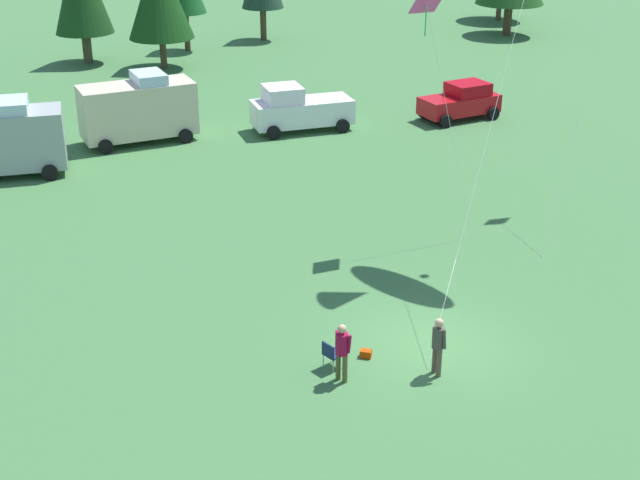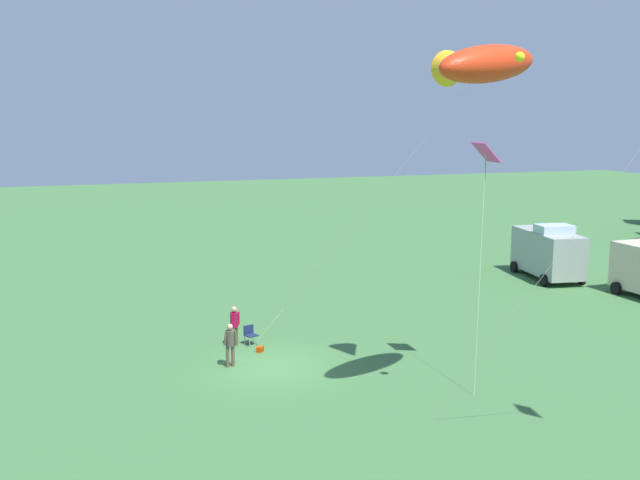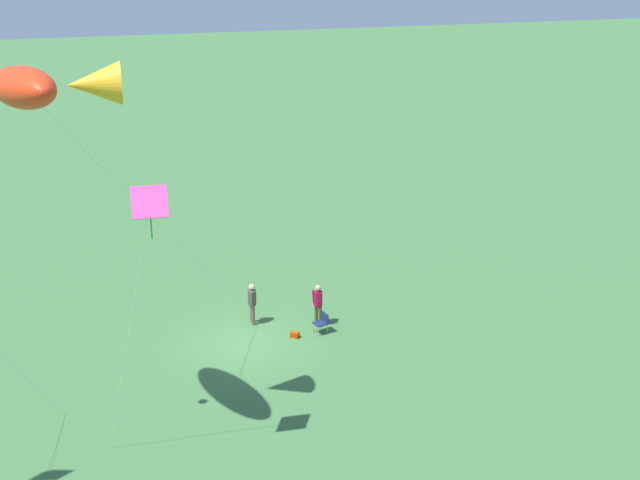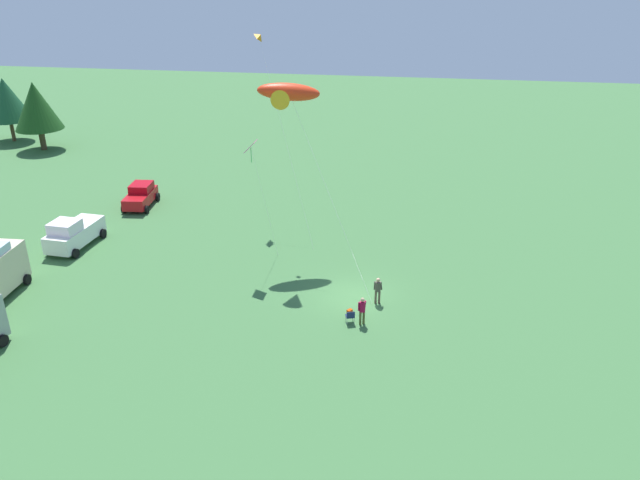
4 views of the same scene
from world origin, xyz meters
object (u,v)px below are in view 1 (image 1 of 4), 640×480
at_px(person_kite_flyer, 438,342).
at_px(kite_diamond_rainbow, 427,10).
at_px(van_motorhome_grey, 0,139).
at_px(van_camper_beige, 138,109).
at_px(person_spectator, 342,348).
at_px(truck_white_pickup, 299,109).
at_px(folding_chair, 331,353).
at_px(backpack_on_grass, 366,354).
at_px(car_red_sedan, 461,101).

bearing_deg(person_kite_flyer, kite_diamond_rainbow, 60.36).
distance_m(van_motorhome_grey, van_camper_beige, 6.98).
distance_m(person_spectator, truck_white_pickup, 22.99).
distance_m(folding_chair, backpack_on_grass, 1.21).
bearing_deg(backpack_on_grass, car_red_sedan, 53.33).
relative_size(folding_chair, person_spectator, 0.47).
xyz_separation_m(van_motorhome_grey, truck_white_pickup, (14.32, 1.29, -0.54)).
bearing_deg(van_camper_beige, person_kite_flyer, -85.20).
distance_m(van_motorhome_grey, car_red_sedan, 22.94).
xyz_separation_m(person_spectator, van_camper_beige, (-0.64, 23.07, 0.62)).
xyz_separation_m(person_kite_flyer, van_motorhome_grey, (-9.71, 21.25, 0.62)).
bearing_deg(person_spectator, person_kite_flyer, -47.79).
bearing_deg(car_red_sedan, folding_chair, -134.06).
height_order(folding_chair, car_red_sedan, car_red_sedan).
bearing_deg(truck_white_pickup, folding_chair, 75.27).
height_order(person_kite_flyer, van_motorhome_grey, van_motorhome_grey).
height_order(person_spectator, kite_diamond_rainbow, kite_diamond_rainbow).
bearing_deg(backpack_on_grass, person_kite_flyer, -47.23).
xyz_separation_m(person_kite_flyer, folding_chair, (-2.56, 1.38, -0.53)).
relative_size(person_spectator, truck_white_pickup, 0.34).
bearing_deg(truck_white_pickup, backpack_on_grass, 77.96).
bearing_deg(car_red_sedan, truck_white_pickup, 165.67).
distance_m(person_spectator, van_motorhome_grey, 21.78).
bearing_deg(van_camper_beige, kite_diamond_rainbow, -67.40).
height_order(van_camper_beige, kite_diamond_rainbow, kite_diamond_rainbow).
bearing_deg(person_kite_flyer, folding_chair, 146.79).
bearing_deg(truck_white_pickup, van_motorhome_grey, 9.14).
distance_m(person_kite_flyer, kite_diamond_rainbow, 11.98).
relative_size(folding_chair, truck_white_pickup, 0.16).
height_order(van_motorhome_grey, car_red_sedan, van_motorhome_grey).
xyz_separation_m(person_spectator, truck_white_pickup, (7.16, 21.85, 0.08)).
distance_m(van_camper_beige, truck_white_pickup, 7.91).
distance_m(backpack_on_grass, van_camper_beige, 22.35).
relative_size(person_kite_flyer, van_motorhome_grey, 0.31).
xyz_separation_m(person_kite_flyer, kite_diamond_rainbow, (3.99, 8.68, 7.23)).
height_order(person_kite_flyer, backpack_on_grass, person_kite_flyer).
bearing_deg(person_spectator, van_motorhome_grey, 76.66).
bearing_deg(car_red_sedan, person_kite_flyer, -127.49).
bearing_deg(van_camper_beige, car_red_sedan, -11.68).
distance_m(person_kite_flyer, van_camper_beige, 23.99).
relative_size(person_kite_flyer, van_camper_beige, 0.32).
xyz_separation_m(person_kite_flyer, car_red_sedan, (13.22, 21.21, -0.07)).
height_order(person_spectator, van_camper_beige, van_camper_beige).
xyz_separation_m(van_camper_beige, truck_white_pickup, (7.80, -1.22, -0.54)).
height_order(backpack_on_grass, van_motorhome_grey, van_motorhome_grey).
height_order(person_spectator, van_motorhome_grey, van_motorhome_grey).
bearing_deg(truck_white_pickup, van_camper_beige, -4.91).
distance_m(person_spectator, kite_diamond_rainbow, 12.60).
xyz_separation_m(van_camper_beige, kite_diamond_rainbow, (7.18, -15.09, 6.61)).
relative_size(person_kite_flyer, backpack_on_grass, 5.44).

